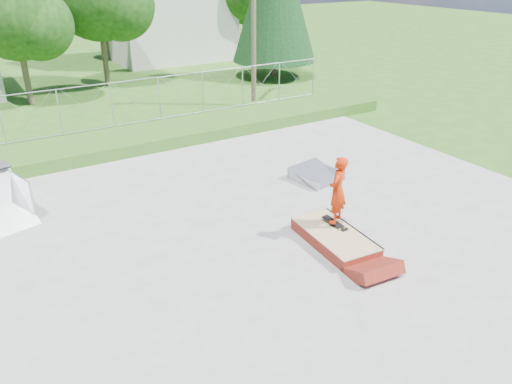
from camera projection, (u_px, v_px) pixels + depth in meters
The scene contains 12 objects.
ground at pixel (247, 258), 12.24m from camera, with size 120.00×120.00×0.00m, color #2E5F1B.
concrete_pad at pixel (247, 257), 12.24m from camera, with size 20.00×16.00×0.04m, color gray.
grass_berm at pixel (123, 140), 19.47m from camera, with size 24.00×3.00×0.50m, color #2E5F1B.
grind_box at pixel (334, 239), 12.74m from camera, with size 1.37×2.52×0.36m.
flat_bank_ramp at pixel (317, 175), 16.45m from camera, with size 1.35×1.44×0.41m, color #9D9FA4, non-canonical shape.
skateboard at pixel (335, 223), 13.01m from camera, with size 0.22×0.80×0.02m, color black.
skater at pixel (337, 193), 12.63m from camera, with size 0.65×0.43×1.78m, color red.
chain_link_fence at pixel (112, 105), 19.75m from camera, with size 20.00×0.06×1.80m, color #9FA3A8, non-canonical shape.
gable_house at pixel (168, 3), 34.94m from camera, with size 8.40×6.08×8.94m.
utility_pole at pixel (254, 21), 23.36m from camera, with size 0.24×0.24×8.00m, color brown.
tree_left_near at pixel (21, 16), 23.38m from camera, with size 4.76×4.48×6.65m.
tree_back_mid at pixel (107, 7), 34.67m from camera, with size 4.08×3.84×5.70m.
Camera 1 is at (-5.24, -8.98, 6.67)m, focal length 35.00 mm.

